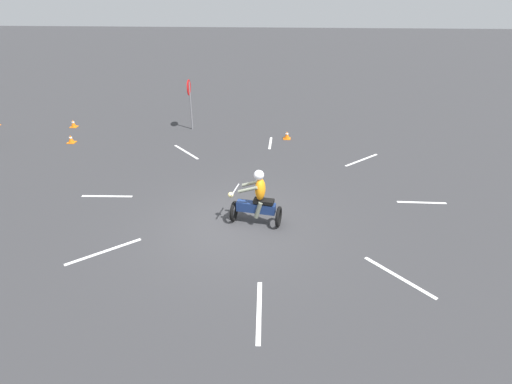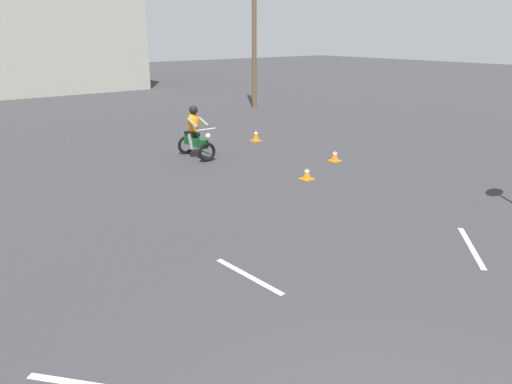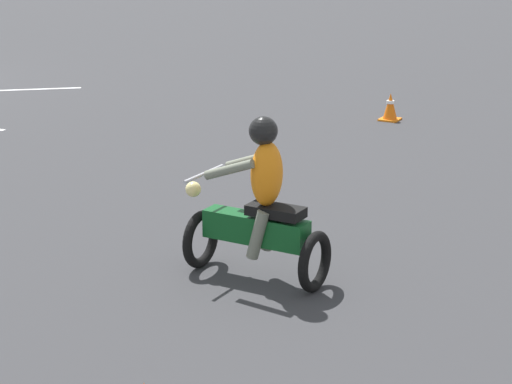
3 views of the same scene
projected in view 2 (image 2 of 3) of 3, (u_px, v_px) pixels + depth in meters
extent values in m
torus|color=black|center=(207.00, 152.00, 15.41)|extent=(0.60, 0.11, 0.60)
torus|color=black|center=(186.00, 145.00, 16.39)|extent=(0.60, 0.11, 0.60)
cube|color=#0F4C1E|center=(196.00, 142.00, 15.83)|extent=(0.26, 1.10, 0.28)
cube|color=black|center=(192.00, 134.00, 15.93)|extent=(0.27, 0.57, 0.10)
cylinder|color=silver|center=(205.00, 129.00, 15.23)|extent=(0.70, 0.05, 0.04)
sphere|color=#F2E08C|center=(208.00, 136.00, 15.19)|extent=(0.16, 0.16, 0.16)
ellipsoid|color=orange|center=(193.00, 123.00, 15.74)|extent=(0.41, 0.29, 0.64)
cylinder|color=slate|center=(193.00, 123.00, 15.39)|extent=(0.10, 0.55, 0.27)
cylinder|color=slate|center=(204.00, 122.00, 15.62)|extent=(0.10, 0.55, 0.27)
cylinder|color=slate|center=(191.00, 142.00, 15.83)|extent=(0.12, 0.25, 0.51)
cylinder|color=slate|center=(198.00, 141.00, 15.99)|extent=(0.12, 0.25, 0.51)
sphere|color=black|center=(193.00, 110.00, 15.58)|extent=(0.29, 0.29, 0.28)
cube|color=orange|center=(256.00, 141.00, 18.38)|extent=(0.32, 0.32, 0.03)
cone|color=orange|center=(256.00, 135.00, 18.31)|extent=(0.24, 0.24, 0.42)
cylinder|color=white|center=(256.00, 133.00, 18.29)|extent=(0.13, 0.13, 0.05)
cube|color=orange|center=(335.00, 161.00, 15.53)|extent=(0.32, 0.32, 0.03)
cone|color=orange|center=(335.00, 155.00, 15.48)|extent=(0.24, 0.24, 0.33)
cylinder|color=white|center=(335.00, 154.00, 15.46)|extent=(0.13, 0.13, 0.05)
cube|color=orange|center=(307.00, 179.00, 13.62)|extent=(0.32, 0.32, 0.03)
cone|color=orange|center=(307.00, 173.00, 13.57)|extent=(0.24, 0.24, 0.31)
cylinder|color=white|center=(307.00, 171.00, 13.56)|extent=(0.13, 0.13, 0.05)
cube|color=silver|center=(471.00, 247.00, 9.35)|extent=(1.50, 1.34, 0.01)
cube|color=silver|center=(248.00, 276.00, 8.24)|extent=(0.18, 1.64, 0.01)
cylinder|color=brown|center=(254.00, 23.00, 25.03)|extent=(0.24, 0.24, 8.46)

